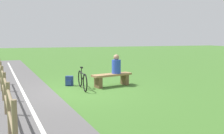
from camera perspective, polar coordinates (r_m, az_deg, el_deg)
The scene contains 6 objects.
ground_plane at distance 9.38m, azimuth -7.73°, elevation -5.53°, with size 80.00×80.00×0.00m, color #3D6B28.
bench at distance 10.17m, azimuth -0.03°, elevation -2.47°, with size 1.77×0.85×0.51m.
person_seated at distance 10.22m, azimuth 0.99°, elevation 0.40°, with size 0.44×0.44×0.78m.
bicycle at distance 9.66m, azimuth -6.81°, elevation -2.99°, with size 0.08×1.63×0.86m.
backpack at distance 10.44m, azimuth -9.77°, elevation -3.18°, with size 0.35×0.31×0.41m.
fence_roadside at distance 7.74m, azimuth -23.61°, elevation -3.78°, with size 0.99×7.79×1.12m.
Camera 1 is at (1.76, 8.99, 2.01)m, focal length 39.81 mm.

